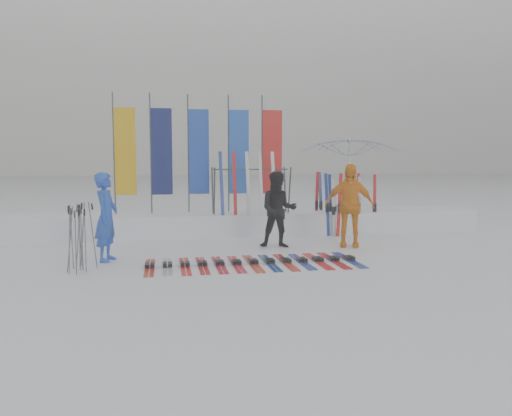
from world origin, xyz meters
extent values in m
plane|color=white|center=(0.00, 0.00, 0.00)|extent=(120.00, 120.00, 0.00)
cube|color=white|center=(0.00, 4.60, 0.30)|extent=(14.00, 1.60, 0.60)
imported|color=blue|center=(-2.88, 1.40, 0.89)|extent=(0.57, 0.73, 1.79)
imported|color=black|center=(0.86, 2.30, 0.88)|extent=(0.98, 0.83, 1.77)
imported|color=orange|center=(2.51, 2.12, 0.97)|extent=(1.23, 0.84, 1.94)
imported|color=white|center=(3.73, 5.31, 1.39)|extent=(3.80, 3.84, 2.78)
cube|color=red|center=(-2.03, 0.58, 0.04)|extent=(0.17, 1.57, 0.07)
cube|color=#AEB0B5|center=(-1.70, 0.58, 0.04)|extent=(0.17, 1.56, 0.07)
cube|color=red|center=(-1.37, 0.58, 0.04)|extent=(0.17, 1.61, 0.07)
cube|color=red|center=(-1.04, 0.58, 0.04)|extent=(0.17, 1.56, 0.07)
cube|color=#B40E16|center=(-0.71, 0.58, 0.04)|extent=(0.17, 1.59, 0.07)
cube|color=red|center=(-0.38, 0.58, 0.04)|extent=(0.17, 1.59, 0.07)
cube|color=red|center=(-0.05, 0.58, 0.04)|extent=(0.17, 1.68, 0.07)
cube|color=navy|center=(0.28, 0.58, 0.04)|extent=(0.17, 1.63, 0.07)
cube|color=#B51B0E|center=(0.61, 0.58, 0.04)|extent=(0.17, 1.65, 0.07)
cube|color=navy|center=(0.94, 0.58, 0.04)|extent=(0.17, 1.58, 0.07)
cube|color=red|center=(1.27, 0.58, 0.04)|extent=(0.17, 1.67, 0.07)
cube|color=#B30E18|center=(1.60, 0.58, 0.04)|extent=(0.17, 1.69, 0.07)
cube|color=navy|center=(1.93, 0.58, 0.04)|extent=(0.17, 1.64, 0.07)
cylinder|color=#595B60|center=(-3.24, 0.60, 0.59)|extent=(0.02, 0.08, 1.18)
cylinder|color=#595B60|center=(-3.34, 0.83, 0.61)|extent=(0.12, 0.06, 1.21)
cylinder|color=#595B60|center=(-3.44, 0.71, 0.58)|extent=(0.03, 0.13, 1.16)
cylinder|color=#595B60|center=(-3.16, 0.44, 0.59)|extent=(0.03, 0.08, 1.17)
cylinder|color=#595B60|center=(-3.27, 0.89, 0.63)|extent=(0.14, 0.14, 1.24)
cylinder|color=#595B60|center=(-3.41, 0.41, 0.61)|extent=(0.16, 0.07, 1.21)
cylinder|color=#595B60|center=(-3.06, 0.74, 0.63)|extent=(0.14, 0.04, 1.25)
cylinder|color=#595B60|center=(-3.28, 0.61, 0.57)|extent=(0.04, 0.02, 1.15)
cylinder|color=#595B60|center=(-3.28, 0.64, 0.62)|extent=(0.10, 0.13, 1.24)
cylinder|color=#595B60|center=(-3.28, 0.16, 0.58)|extent=(0.04, 0.09, 1.16)
cylinder|color=#595B60|center=(-3.41, 0.35, 0.62)|extent=(0.05, 0.13, 1.25)
cylinder|color=#383A3F|center=(-3.01, 4.75, 2.20)|extent=(0.04, 0.04, 3.20)
cube|color=#DBA60B|center=(-2.72, 4.75, 2.25)|extent=(0.55, 0.03, 2.30)
cylinder|color=#383A3F|center=(-2.07, 4.77, 2.20)|extent=(0.04, 0.04, 3.20)
cube|color=#0B1351|center=(-1.78, 4.77, 2.25)|extent=(0.55, 0.03, 2.30)
cylinder|color=#383A3F|center=(-1.07, 4.88, 2.20)|extent=(0.04, 0.04, 3.20)
cube|color=#173DAF|center=(-0.78, 4.88, 2.25)|extent=(0.55, 0.03, 2.30)
cylinder|color=#383A3F|center=(0.03, 4.85, 2.20)|extent=(0.04, 0.04, 3.20)
cube|color=blue|center=(0.32, 4.85, 2.25)|extent=(0.55, 0.03, 2.30)
cylinder|color=#383A3F|center=(0.96, 4.75, 2.20)|extent=(0.04, 0.04, 3.20)
cube|color=red|center=(1.25, 4.75, 2.25)|extent=(0.55, 0.03, 2.30)
cylinder|color=#383A3F|center=(-0.46, 3.95, 1.23)|extent=(0.04, 0.30, 1.23)
cylinder|color=#383A3F|center=(-0.46, 4.45, 1.23)|extent=(0.04, 0.30, 1.23)
cylinder|color=#383A3F|center=(1.54, 3.95, 1.23)|extent=(0.04, 0.30, 1.23)
cylinder|color=#383A3F|center=(1.54, 4.45, 1.23)|extent=(0.04, 0.30, 1.23)
cylinder|color=#383A3F|center=(0.54, 4.20, 1.78)|extent=(2.00, 0.04, 0.04)
cube|color=navy|center=(2.54, 3.80, 0.84)|extent=(0.09, 0.04, 1.68)
cube|color=red|center=(3.92, 3.86, 0.82)|extent=(0.09, 0.04, 1.64)
cube|color=red|center=(3.65, 4.51, 0.83)|extent=(0.09, 0.04, 1.66)
cube|color=silver|center=(3.62, 4.54, 0.77)|extent=(0.09, 0.04, 1.54)
cube|color=silver|center=(2.94, 4.29, 0.73)|extent=(0.09, 0.04, 1.46)
cube|color=silver|center=(3.72, 4.70, 0.82)|extent=(0.09, 0.03, 1.64)
cube|color=navy|center=(2.64, 4.66, 0.84)|extent=(0.09, 0.03, 1.69)
cube|color=red|center=(4.16, 4.40, 0.75)|extent=(0.09, 0.04, 1.51)
cube|color=navy|center=(2.76, 4.17, 0.82)|extent=(0.09, 0.04, 1.64)
cube|color=red|center=(3.66, 4.58, 0.74)|extent=(0.09, 0.04, 1.49)
cube|color=red|center=(2.51, 4.62, 0.85)|extent=(0.09, 0.04, 1.70)
cube|color=silver|center=(2.69, 3.70, 0.76)|extent=(0.09, 0.03, 1.53)
cube|color=silver|center=(3.67, 4.35, 0.78)|extent=(0.09, 0.04, 1.56)
cube|color=red|center=(2.83, 3.64, 0.84)|extent=(0.09, 0.03, 1.68)
camera|label=1|loc=(-1.75, -8.88, 2.03)|focal=35.00mm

